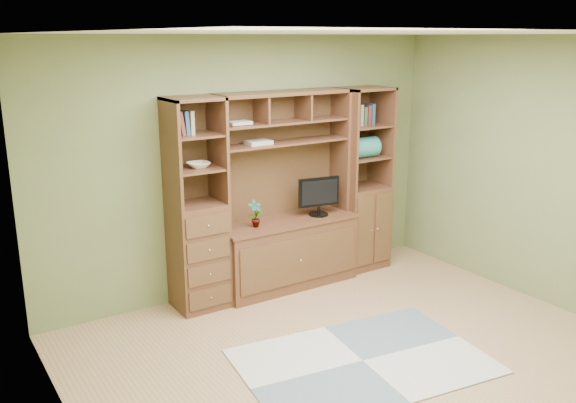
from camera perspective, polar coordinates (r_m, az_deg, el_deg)
room at (r=4.68m, az=8.28°, el=-0.82°), size 4.60×4.10×2.64m
center_hutch at (r=6.27m, az=-0.05°, el=0.85°), size 1.54×0.53×2.05m
left_tower at (r=5.85m, az=-8.53°, el=-0.39°), size 0.50×0.45×2.05m
right_tower at (r=6.90m, az=6.95°, el=2.06°), size 0.55×0.45×2.05m
rug at (r=5.19m, az=7.01°, el=-14.61°), size 2.14×1.57×0.01m
monitor at (r=6.45m, az=2.91°, el=1.14°), size 0.49×0.28×0.57m
orchid at (r=6.08m, az=-3.08°, el=-1.14°), size 0.15×0.10×0.28m
magazines at (r=6.09m, az=-2.81°, el=5.55°), size 0.25×0.18×0.04m
bowl at (r=5.77m, az=-8.38°, el=3.40°), size 0.21×0.21×0.05m
blanket_teal at (r=6.74m, az=6.89°, el=5.02°), size 0.38×0.22×0.22m
blanket_red at (r=6.97m, az=7.48°, el=5.22°), size 0.35×0.20×0.20m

